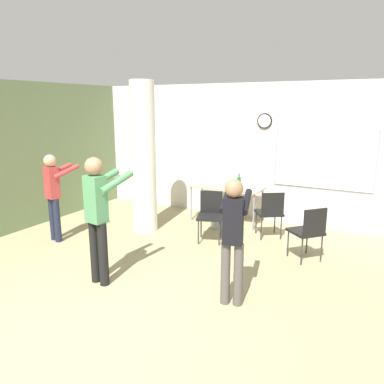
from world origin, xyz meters
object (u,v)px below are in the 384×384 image
chair_table_right (270,211)px  person_watching_back (54,191)px  chair_mid_room (309,229)px  person_playing_front (98,211)px  person_playing_side (233,232)px  chair_table_front (210,212)px  folding_table (226,189)px  bottle_on_table (239,182)px

chair_table_right → person_watching_back: size_ratio=0.56×
chair_mid_room → person_playing_front: 3.14m
person_playing_side → person_playing_front: 1.80m
chair_table_front → person_playing_front: size_ratio=0.51×
chair_mid_room → folding_table: bearing=146.2°
chair_table_right → person_playing_front: bearing=-118.2°
chair_table_right → chair_mid_room: 1.10m
folding_table → person_playing_side: bearing=-65.7°
folding_table → person_watching_back: person_watching_back is taller
person_playing_front → chair_table_right: bearing=61.8°
person_playing_front → bottle_on_table: bearing=79.2°
bottle_on_table → person_watching_back: (-2.45, -2.52, 0.05)m
person_playing_side → folding_table: bearing=114.3°
chair_table_front → chair_table_right: bearing=34.1°
folding_table → chair_table_front: chair_table_front is taller
person_watching_back → person_playing_side: bearing=-8.8°
bottle_on_table → chair_mid_room: bearing=-38.9°
folding_table → person_playing_front: size_ratio=0.86×
bottle_on_table → chair_table_right: size_ratio=0.31×
chair_table_right → chair_table_front: bearing=-145.9°
chair_table_right → person_watching_back: bearing=-149.9°
bottle_on_table → person_playing_front: bearing=-100.8°
bottle_on_table → chair_table_right: (0.85, -0.61, -0.34)m
chair_table_right → person_playing_front: 3.20m
folding_table → person_playing_front: person_playing_front is taller
chair_table_right → person_playing_front: person_playing_front is taller
bottle_on_table → chair_table_right: bottle_on_table is taller
folding_table → person_playing_side: size_ratio=0.96×
chair_table_front → person_playing_side: bearing=-57.7°
chair_table_right → person_playing_side: 2.51m
chair_mid_room → person_watching_back: size_ratio=0.56×
folding_table → bottle_on_table: (0.24, 0.07, 0.16)m
folding_table → chair_mid_room: chair_mid_room is taller
chair_table_front → chair_mid_room: (1.72, -0.13, 0.00)m
chair_table_right → chair_table_front: (-0.90, -0.61, 0.00)m
chair_table_front → chair_mid_room: 1.72m
chair_table_front → bottle_on_table: bearing=87.5°
chair_mid_room → person_playing_side: size_ratio=0.56×
person_playing_front → folding_table: bearing=83.0°
folding_table → chair_table_front: size_ratio=1.71×
chair_table_right → person_watching_back: (-3.30, -1.91, 0.40)m
folding_table → chair_mid_room: 2.30m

